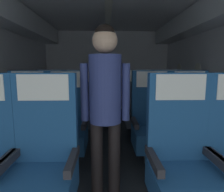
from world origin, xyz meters
name	(u,v)px	position (x,y,z in m)	size (l,w,h in m)	color
ground	(109,150)	(0.00, 2.91, -0.01)	(3.74, 6.22, 0.02)	#23282D
fuselage_shell	(109,39)	(0.00, 3.17, 1.65)	(3.62, 5.87, 2.28)	silver
seat_a_left_aisle	(43,165)	(-0.53, 1.54, 0.50)	(0.51, 0.48, 1.19)	#38383D
seat_a_right_window	(181,163)	(0.53, 1.53, 0.50)	(0.51, 0.48, 1.19)	#38383D
seat_b_left_window	(28,127)	(-1.01, 2.49, 0.50)	(0.51, 0.48, 1.19)	#38383D
seat_b_left_aisle	(67,127)	(-0.53, 2.50, 0.50)	(0.51, 0.48, 1.19)	#38383D
seat_b_right_aisle	(190,126)	(1.01, 2.49, 0.50)	(0.51, 0.48, 1.19)	#38383D
seat_b_right_window	(152,126)	(0.53, 2.50, 0.50)	(0.51, 0.48, 1.19)	#38383D
seat_c_left_window	(50,110)	(-1.01, 3.45, 0.50)	(0.51, 0.48, 1.19)	#38383D
seat_c_left_aisle	(78,110)	(-0.53, 3.48, 0.50)	(0.51, 0.48, 1.19)	#38383D
seat_c_right_aisle	(166,109)	(1.00, 3.46, 0.50)	(0.51, 0.48, 1.19)	#38383D
seat_c_right_window	(139,109)	(0.53, 3.47, 0.50)	(0.51, 0.48, 1.19)	#38383D
flight_attendant	(105,97)	(-0.06, 1.82, 0.97)	(0.43, 0.28, 1.58)	black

